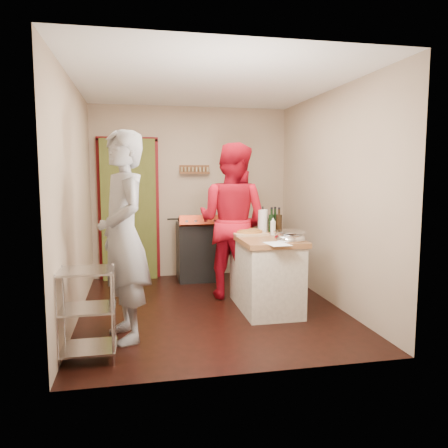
% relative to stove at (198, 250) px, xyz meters
% --- Properties ---
extents(floor, '(3.50, 3.50, 0.00)m').
position_rel_stove_xyz_m(floor, '(-0.05, -1.42, -0.45)').
color(floor, black).
rests_on(floor, ground).
extents(back_wall, '(3.00, 0.44, 2.60)m').
position_rel_stove_xyz_m(back_wall, '(-0.69, 0.36, 0.68)').
color(back_wall, tan).
rests_on(back_wall, ground).
extents(left_wall, '(0.04, 3.50, 2.60)m').
position_rel_stove_xyz_m(left_wall, '(-1.55, -1.42, 0.85)').
color(left_wall, tan).
rests_on(left_wall, ground).
extents(right_wall, '(0.04, 3.50, 2.60)m').
position_rel_stove_xyz_m(right_wall, '(1.45, -1.42, 0.85)').
color(right_wall, tan).
rests_on(right_wall, ground).
extents(ceiling, '(3.00, 3.50, 0.02)m').
position_rel_stove_xyz_m(ceiling, '(-0.05, -1.42, 2.16)').
color(ceiling, white).
rests_on(ceiling, back_wall).
extents(stove, '(0.60, 0.63, 1.00)m').
position_rel_stove_xyz_m(stove, '(0.00, 0.00, 0.00)').
color(stove, black).
rests_on(stove, ground).
extents(wire_shelving, '(0.48, 0.40, 0.80)m').
position_rel_stove_xyz_m(wire_shelving, '(-1.33, -2.62, -0.01)').
color(wire_shelving, silver).
rests_on(wire_shelving, ground).
extents(island, '(0.68, 1.28, 1.17)m').
position_rel_stove_xyz_m(island, '(0.59, -1.56, 0.01)').
color(island, beige).
rests_on(island, ground).
extents(person_stripe, '(0.67, 0.84, 2.00)m').
position_rel_stove_xyz_m(person_stripe, '(-1.02, -2.20, 0.55)').
color(person_stripe, '#A4A4A9').
rests_on(person_stripe, ground).
extents(person_red, '(1.22, 1.18, 1.97)m').
position_rel_stove_xyz_m(person_red, '(0.31, -1.00, 0.54)').
color(person_red, '#B60C1E').
rests_on(person_red, ground).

